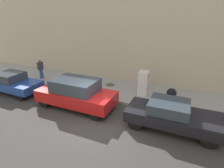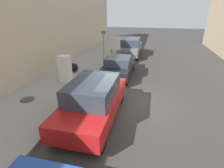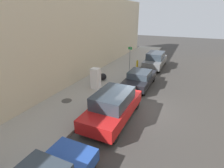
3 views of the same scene
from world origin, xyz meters
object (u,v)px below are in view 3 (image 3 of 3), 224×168
Objects in this scene: parked_suv_red at (113,106)px; parked_sedan_dark at (140,78)px; street_sign_post at (130,59)px; parked_suv_gray at (155,60)px; discarded_refrigerator at (96,78)px; trash_bag at (103,77)px; fire_hydrant at (137,63)px.

parked_sedan_dark is (-0.00, 5.42, -0.16)m from parked_suv_red.
street_sign_post reaches higher than parked_suv_gray.
discarded_refrigerator is 1.91m from trash_bag.
street_sign_post is 0.62× the size of parked_sedan_dark.
parked_suv_gray is (1.77, 0.98, 0.35)m from fire_hydrant.
fire_hydrant is 0.16× the size of parked_suv_gray.
discarded_refrigerator is 4.44m from parked_suv_red.
fire_hydrant is 0.17× the size of parked_sedan_dark.
discarded_refrigerator reaches higher than parked_sedan_dark.
street_sign_post is at bearing -90.44° from fire_hydrant.
street_sign_post is 0.57× the size of parked_suv_gray.
discarded_refrigerator reaches higher than parked_suv_gray.
trash_bag is 7.21m from parked_suv_gray.
parked_suv_gray is (0.00, 11.51, -0.01)m from parked_suv_red.
fire_hydrant is at bearing 89.56° from street_sign_post.
trash_bag is at bearing -174.51° from parked_sedan_dark.
parked_suv_gray is at bearing 62.82° from trash_bag.
street_sign_post reaches higher than parked_suv_red.
street_sign_post is 3.19m from parked_sedan_dark.
fire_hydrant is (1.21, 7.24, -0.44)m from discarded_refrigerator.
street_sign_post is (1.19, 4.61, 0.68)m from discarded_refrigerator.
fire_hydrant is (0.02, 2.63, -1.12)m from street_sign_post.
parked_suv_red is (1.77, -10.53, 0.36)m from fire_hydrant.
trash_bag is at bearing -105.60° from fire_hydrant.
trash_bag is 6.09m from parked_suv_red.
parked_suv_red is at bearing -77.22° from street_sign_post.
discarded_refrigerator reaches higher than trash_bag.
parked_suv_red is 5.43m from parked_sedan_dark.
parked_suv_red is at bearing -90.00° from parked_suv_gray.
fire_hydrant is 1.19× the size of trash_bag.
parked_suv_gray is (3.29, 6.40, 0.42)m from trash_bag.
street_sign_post is at bearing 61.84° from trash_bag.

